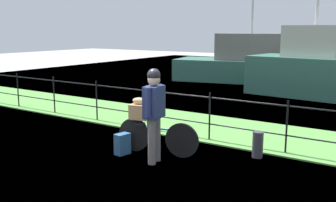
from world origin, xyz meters
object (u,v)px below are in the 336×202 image
(terrier_dog, at_px, (140,100))
(backpack_on_paving, at_px, (122,144))
(mooring_bollard, at_px, (258,145))
(cyclist_person, at_px, (154,107))
(wooden_crate, at_px, (139,112))
(moored_boat_far, at_px, (313,70))
(moored_boat_near, at_px, (250,64))
(bicycle_main, at_px, (157,136))

(terrier_dog, xyz_separation_m, backpack_on_paving, (-0.20, -0.31, -0.81))
(backpack_on_paving, distance_m, mooring_bollard, 2.53)
(terrier_dog, bearing_deg, mooring_bollard, 24.91)
(cyclist_person, bearing_deg, backpack_on_paving, 176.94)
(wooden_crate, height_order, mooring_bollard, wooden_crate)
(mooring_bollard, relative_size, moored_boat_far, 0.11)
(moored_boat_far, bearing_deg, wooden_crate, -97.49)
(wooden_crate, relative_size, terrier_dog, 1.04)
(terrier_dog, relative_size, backpack_on_paving, 0.81)
(wooden_crate, xyz_separation_m, terrier_dog, (0.02, 0.00, 0.22))
(cyclist_person, height_order, moored_boat_far, moored_boat_far)
(moored_boat_near, relative_size, moored_boat_far, 1.57)
(backpack_on_paving, xyz_separation_m, moored_boat_far, (1.30, 8.82, 0.74))
(wooden_crate, distance_m, moored_boat_far, 8.58)
(mooring_bollard, bearing_deg, moored_boat_far, 96.82)
(terrier_dog, bearing_deg, wooden_crate, -169.84)
(cyclist_person, xyz_separation_m, moored_boat_near, (-2.80, 11.30, -0.22))
(mooring_bollard, bearing_deg, cyclist_person, -138.03)
(cyclist_person, distance_m, backpack_on_paving, 1.12)
(backpack_on_paving, bearing_deg, moored_boat_far, 1.20)
(terrier_dog, bearing_deg, backpack_on_paving, -122.81)
(wooden_crate, bearing_deg, cyclist_person, -30.32)
(wooden_crate, relative_size, cyclist_person, 0.20)
(bicycle_main, distance_m, backpack_on_paving, 0.66)
(terrier_dog, bearing_deg, moored_boat_near, 101.50)
(cyclist_person, relative_size, moored_boat_near, 0.24)
(bicycle_main, relative_size, cyclist_person, 0.97)
(backpack_on_paving, xyz_separation_m, mooring_bollard, (2.20, 1.24, 0.04))
(backpack_on_paving, bearing_deg, mooring_bollard, -51.01)
(cyclist_person, height_order, backpack_on_paving, cyclist_person)
(moored_boat_near, bearing_deg, bicycle_main, -76.79)
(backpack_on_paving, bearing_deg, moored_boat_near, 19.76)
(cyclist_person, distance_m, moored_boat_far, 8.87)
(mooring_bollard, relative_size, moored_boat_near, 0.07)
(wooden_crate, distance_m, cyclist_person, 0.72)
(cyclist_person, distance_m, moored_boat_near, 11.65)
(wooden_crate, height_order, cyclist_person, cyclist_person)
(cyclist_person, relative_size, moored_boat_far, 0.38)
(moored_boat_far, bearing_deg, cyclist_person, -93.37)
(moored_boat_near, height_order, moored_boat_far, moored_boat_far)
(moored_boat_near, bearing_deg, mooring_bollard, -67.12)
(bicycle_main, bearing_deg, moored_boat_near, 103.21)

